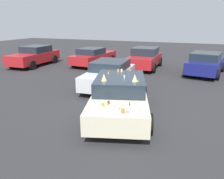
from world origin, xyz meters
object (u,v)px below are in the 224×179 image
object	(u,v)px
parked_sedan_row_back_far	(145,58)
parked_sedan_row_back_center	(34,56)
art_car_decorated	(120,95)
parked_sedan_far_right	(206,63)
parked_sedan_far_left	(110,74)
parked_sedan_near_left	(93,56)

from	to	relation	value
parked_sedan_row_back_far	parked_sedan_row_back_center	world-z (taller)	parked_sedan_row_back_far
art_car_decorated	parked_sedan_row_back_center	distance (m)	11.25
parked_sedan_row_back_far	parked_sedan_far_right	size ratio (longest dim) A/B	0.94
parked_sedan_row_back_far	parked_sedan_far_left	world-z (taller)	parked_sedan_row_back_far
art_car_decorated	parked_sedan_row_back_center	size ratio (longest dim) A/B	1.12
parked_sedan_far_left	parked_sedan_far_right	bearing A→B (deg)	134.68
art_car_decorated	parked_sedan_near_left	size ratio (longest dim) A/B	1.08
parked_sedan_far_right	art_car_decorated	bearing A→B (deg)	169.67
art_car_decorated	parked_sedan_far_left	xyz separation A→B (m)	(2.93, 1.63, -0.00)
parked_sedan_far_right	parked_sedan_far_left	world-z (taller)	parked_sedan_far_right
parked_sedan_near_left	parked_sedan_row_back_center	bearing A→B (deg)	118.00
art_car_decorated	parked_sedan_row_back_center	xyz separation A→B (m)	(6.36, 9.28, 0.03)
art_car_decorated	parked_sedan_far_left	distance (m)	3.35
parked_sedan_row_back_center	parked_sedan_far_left	world-z (taller)	parked_sedan_row_back_center
parked_sedan_near_left	parked_sedan_far_left	xyz separation A→B (m)	(-5.26, -3.57, 0.04)
parked_sedan_near_left	art_car_decorated	bearing A→B (deg)	-143.79
parked_sedan_near_left	parked_sedan_row_back_far	bearing A→B (deg)	-82.03
parked_sedan_far_right	parked_sedan_near_left	bearing A→B (deg)	97.97
parked_sedan_row_back_far	parked_sedan_far_left	distance (m)	5.56
parked_sedan_row_back_far	parked_sedan_far_left	bearing A→B (deg)	-5.17
parked_sedan_row_back_far	parked_sedan_near_left	bearing A→B (deg)	-87.05
parked_sedan_row_back_far	art_car_decorated	bearing A→B (deg)	7.14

